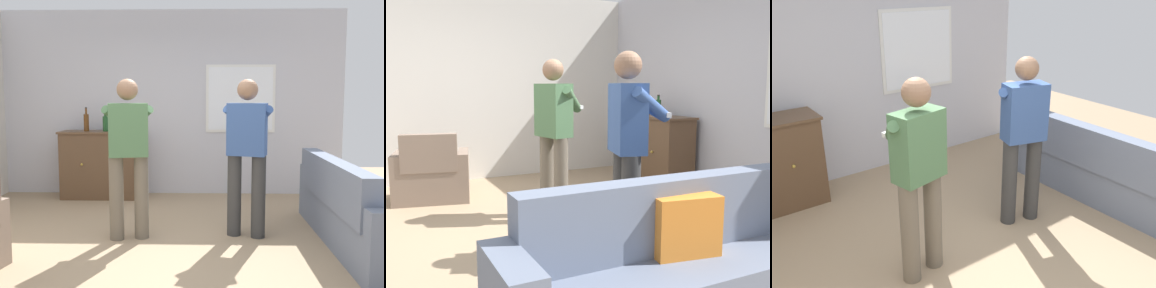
{
  "view_description": "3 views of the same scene",
  "coord_description": "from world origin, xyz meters",
  "views": [
    {
      "loc": [
        0.47,
        -3.95,
        1.49
      ],
      "look_at": [
        0.36,
        0.44,
        1.01
      ],
      "focal_mm": 40.0,
      "sensor_mm": 36.0,
      "label": 1
    },
    {
      "loc": [
        3.79,
        -1.29,
        1.42
      ],
      "look_at": [
        0.22,
        0.46,
        0.87
      ],
      "focal_mm": 40.0,
      "sensor_mm": 36.0,
      "label": 2
    },
    {
      "loc": [
        -1.86,
        -2.16,
        2.36
      ],
      "look_at": [
        0.2,
        0.53,
        1.02
      ],
      "focal_mm": 40.0,
      "sensor_mm": 36.0,
      "label": 3
    }
  ],
  "objects": [
    {
      "name": "ground",
      "position": [
        0.0,
        0.0,
        0.0
      ],
      "size": [
        10.4,
        10.4,
        0.0
      ],
      "primitive_type": "plane",
      "color": "#9E8466"
    },
    {
      "name": "wall_back_with_window",
      "position": [
        0.03,
        2.66,
        1.4
      ],
      "size": [
        5.2,
        0.15,
        2.8
      ],
      "color": "silver",
      "rests_on": "ground"
    },
    {
      "name": "couch",
      "position": [
        1.95,
        0.33,
        0.33
      ],
      "size": [
        0.57,
        2.35,
        0.87
      ],
      "color": "slate",
      "rests_on": "ground"
    },
    {
      "name": "person_standing_left",
      "position": [
        -0.31,
        0.44,
        0.94
      ],
      "size": [
        0.55,
        0.51,
        1.68
      ],
      "color": "#6B6051",
      "rests_on": "ground"
    },
    {
      "name": "person_standing_right",
      "position": [
        0.94,
        0.56,
        0.94
      ],
      "size": [
        0.54,
        0.52,
        1.68
      ],
      "color": "#383838",
      "rests_on": "ground"
    }
  ]
}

